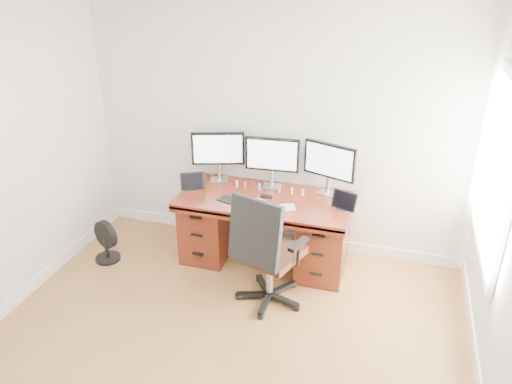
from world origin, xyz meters
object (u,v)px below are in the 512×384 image
(office_chair, at_px, (267,269))
(keyboard, at_px, (264,204))
(floor_fan, at_px, (106,242))
(monitor_center, at_px, (272,156))
(desk, at_px, (265,227))

(office_chair, distance_m, keyboard, 0.65)
(office_chair, height_order, floor_fan, office_chair)
(keyboard, bearing_deg, monitor_center, 119.01)
(floor_fan, height_order, monitor_center, monitor_center)
(desk, bearing_deg, office_chair, -73.31)
(desk, bearing_deg, keyboard, -79.06)
(floor_fan, xyz_separation_m, monitor_center, (1.59, 0.71, 0.87))
(office_chair, xyz_separation_m, floor_fan, (-1.80, 0.20, -0.15))
(monitor_center, bearing_deg, keyboard, -89.48)
(monitor_center, bearing_deg, floor_fan, -160.25)
(floor_fan, relative_size, monitor_center, 0.82)
(office_chair, bearing_deg, desk, 124.94)
(desk, relative_size, floor_fan, 3.78)
(desk, height_order, monitor_center, monitor_center)
(floor_fan, distance_m, keyboard, 1.74)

